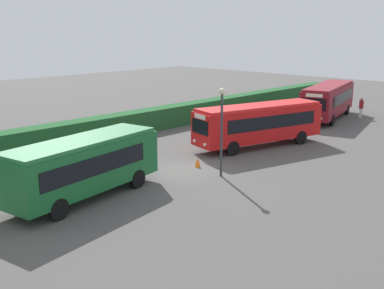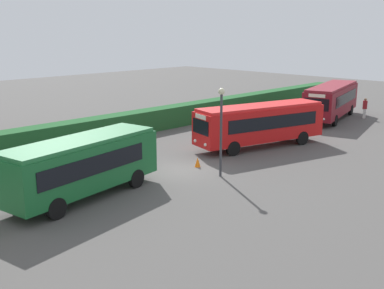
{
  "view_description": "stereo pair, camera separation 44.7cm",
  "coord_description": "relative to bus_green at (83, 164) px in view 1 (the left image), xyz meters",
  "views": [
    {
      "loc": [
        -19.17,
        -19.17,
        8.24
      ],
      "look_at": [
        1.04,
        0.12,
        1.38
      ],
      "focal_mm": 44.34,
      "sensor_mm": 36.0,
      "label": 1
    },
    {
      "loc": [
        -18.85,
        -19.49,
        8.24
      ],
      "look_at": [
        1.04,
        0.12,
        1.38
      ],
      "focal_mm": 44.34,
      "sensor_mm": 36.0,
      "label": 2
    }
  ],
  "objects": [
    {
      "name": "ground_plane",
      "position": [
        6.65,
        -0.17,
        -1.75
      ],
      "size": [
        113.27,
        113.27,
        0.0
      ],
      "primitive_type": "plane",
      "color": "#514F4C"
    },
    {
      "name": "bus_green",
      "position": [
        0.0,
        0.0,
        0.0
      ],
      "size": [
        8.87,
        3.87,
        3.01
      ],
      "rotation": [
        0.0,
        0.0,
        0.16
      ],
      "color": "#19602D",
      "rests_on": "ground_plane"
    },
    {
      "name": "bus_red",
      "position": [
        14.61,
        -0.0,
        0.0
      ],
      "size": [
        10.12,
        4.85,
        3.02
      ],
      "rotation": [
        0.0,
        0.0,
        2.88
      ],
      "color": "red",
      "rests_on": "ground_plane"
    },
    {
      "name": "bus_maroon",
      "position": [
        27.86,
        1.69,
        0.09
      ],
      "size": [
        10.46,
        5.01,
        3.19
      ],
      "rotation": [
        0.0,
        0.0,
        3.4
      ],
      "color": "maroon",
      "rests_on": "ground_plane"
    },
    {
      "name": "person_center",
      "position": [
        30.49,
        -0.36,
        -0.72
      ],
      "size": [
        0.4,
        0.48,
        1.91
      ],
      "rotation": [
        0.0,
        0.0,
        0.42
      ],
      "color": "silver",
      "rests_on": "ground_plane"
    },
    {
      "name": "hedge_row",
      "position": [
        6.65,
        9.83,
        -0.87
      ],
      "size": [
        68.64,
        1.61,
        1.75
      ],
      "primitive_type": "cube",
      "color": "#1F5628",
      "rests_on": "ground_plane"
    },
    {
      "name": "traffic_cone",
      "position": [
        7.85,
        -0.37,
        -1.45
      ],
      "size": [
        0.36,
        0.36,
        0.6
      ],
      "primitive_type": "cone",
      "color": "orange",
      "rests_on": "ground_plane"
    },
    {
      "name": "lamppost",
      "position": [
        7.41,
        -2.61,
        1.45
      ],
      "size": [
        0.36,
        0.36,
        5.06
      ],
      "color": "#38383D",
      "rests_on": "ground_plane"
    }
  ]
}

